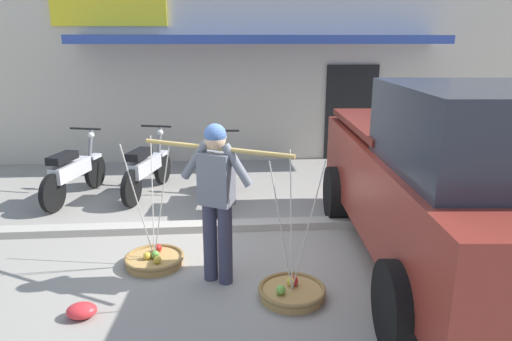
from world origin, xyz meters
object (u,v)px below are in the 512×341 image
at_px(fruit_basket_left_side, 154,259).
at_px(motorcycle_third_in_row, 221,175).
at_px(fruit_vendor, 216,194).
at_px(motorcycle_nearest_shop, 73,172).
at_px(plastic_litter_bag, 82,311).
at_px(parked_truck, 455,182).
at_px(motorcycle_second_in_row, 147,168).
at_px(fruit_basket_right_side, 292,291).

height_order(fruit_basket_left_side, motorcycle_third_in_row, fruit_basket_left_side).
bearing_deg(motorcycle_third_in_row, fruit_vendor, -91.20).
distance_m(motorcycle_nearest_shop, plastic_litter_bag, 3.60).
height_order(fruit_vendor, motorcycle_third_in_row, fruit_vendor).
bearing_deg(motorcycle_third_in_row, parked_truck, -44.79).
bearing_deg(motorcycle_second_in_row, fruit_vendor, -68.61).
height_order(fruit_basket_left_side, fruit_basket_right_side, same).
relative_size(fruit_vendor, fruit_basket_left_side, 1.17).
bearing_deg(fruit_vendor, motorcycle_third_in_row, 88.80).
height_order(motorcycle_nearest_shop, motorcycle_third_in_row, same).
height_order(fruit_basket_left_side, motorcycle_nearest_shop, fruit_basket_left_side).
relative_size(motorcycle_second_in_row, motorcycle_third_in_row, 0.97).
xyz_separation_m(motorcycle_nearest_shop, plastic_litter_bag, (1.04, -3.43, -0.38)).
bearing_deg(motorcycle_nearest_shop, fruit_basket_left_side, -57.00).
bearing_deg(fruit_basket_left_side, motorcycle_nearest_shop, 123.00).
height_order(fruit_basket_right_side, parked_truck, parked_truck).
xyz_separation_m(fruit_basket_left_side, parked_truck, (3.24, -0.39, 0.96)).
bearing_deg(plastic_litter_bag, motorcycle_third_in_row, 66.78).
distance_m(motorcycle_third_in_row, parked_truck, 3.52).
bearing_deg(fruit_basket_left_side, plastic_litter_bag, -117.95).
distance_m(fruit_basket_left_side, plastic_litter_bag, 1.14).
height_order(fruit_basket_right_side, motorcycle_second_in_row, fruit_basket_right_side).
xyz_separation_m(motorcycle_nearest_shop, motorcycle_third_in_row, (2.35, -0.37, 0.00)).
xyz_separation_m(fruit_vendor, parked_truck, (2.52, 0.02, 0.05)).
distance_m(fruit_basket_left_side, motorcycle_second_in_row, 2.63).
xyz_separation_m(motorcycle_third_in_row, parked_truck, (2.47, -2.45, 0.58)).
distance_m(fruit_basket_left_side, fruit_basket_right_side, 1.67).
relative_size(fruit_vendor, parked_truck, 0.35).
bearing_deg(fruit_basket_right_side, motorcycle_nearest_shop, 133.05).
distance_m(fruit_vendor, motorcycle_third_in_row, 2.52).
bearing_deg(motorcycle_third_in_row, plastic_litter_bag, -113.22).
bearing_deg(parked_truck, fruit_basket_right_side, -166.59).
distance_m(fruit_vendor, fruit_basket_left_side, 1.23).
distance_m(fruit_basket_left_side, motorcycle_nearest_shop, 2.91).
bearing_deg(motorcycle_second_in_row, fruit_basket_right_side, -60.80).
bearing_deg(plastic_litter_bag, parked_truck, 9.22).
height_order(motorcycle_nearest_shop, parked_truck, parked_truck).
xyz_separation_m(fruit_basket_right_side, motorcycle_nearest_shop, (-3.03, 3.24, 0.38)).
xyz_separation_m(motorcycle_third_in_row, plastic_litter_bag, (-1.31, -3.06, -0.38)).
distance_m(fruit_vendor, motorcycle_second_in_row, 3.24).
relative_size(fruit_vendor, motorcycle_nearest_shop, 0.95).
bearing_deg(motorcycle_third_in_row, motorcycle_nearest_shop, 171.17).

